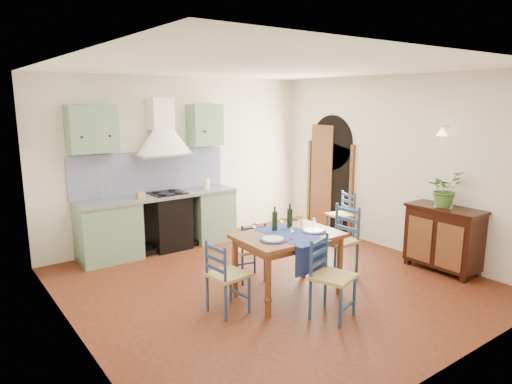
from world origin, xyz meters
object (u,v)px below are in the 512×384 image
dining_table (289,241)px  chair_near (330,277)px  sideboard (443,236)px  potted_plant (445,189)px

dining_table → chair_near: size_ratio=1.40×
chair_near → sideboard: bearing=1.7°
dining_table → chair_near: 0.75m
dining_table → potted_plant: 2.46m
chair_near → potted_plant: 2.43m
dining_table → sideboard: 2.44m
dining_table → sideboard: bearing=-15.5°
dining_table → potted_plant: bearing=-14.8°
dining_table → chair_near: dining_table is taller
chair_near → sideboard: size_ratio=0.87×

